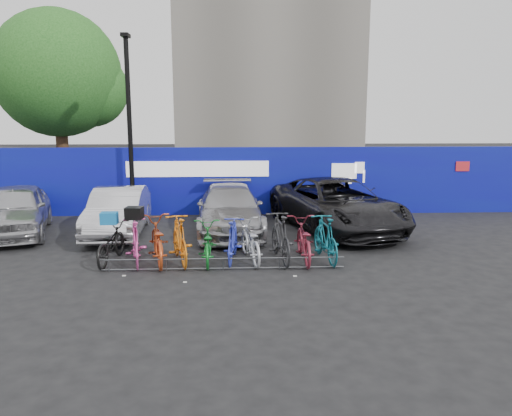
{
  "coord_description": "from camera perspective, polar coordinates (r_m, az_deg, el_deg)",
  "views": [
    {
      "loc": [
        0.25,
        -11.64,
        3.53
      ],
      "look_at": [
        0.87,
        2.0,
        0.97
      ],
      "focal_mm": 35.0,
      "sensor_mm": 36.0,
      "label": 1
    }
  ],
  "objects": [
    {
      "name": "bike_6",
      "position": [
        12.16,
        -0.72,
        -3.81
      ],
      "size": [
        1.01,
        1.99,
        1.0
      ],
      "primitive_type": "imported",
      "rotation": [
        0.0,
        0.0,
        3.33
      ],
      "color": "#B8BBC1",
      "rests_on": "ground"
    },
    {
      "name": "hoarding",
      "position": [
        17.79,
        -3.38,
        3.1
      ],
      "size": [
        22.0,
        0.18,
        2.4
      ],
      "color": "#0C0B9A",
      "rests_on": "ground"
    },
    {
      "name": "tree",
      "position": [
        22.86,
        -21.14,
        13.8
      ],
      "size": [
        5.4,
        5.2,
        7.8
      ],
      "color": "#382314",
      "rests_on": "ground"
    },
    {
      "name": "bike_3",
      "position": [
        12.12,
        -8.72,
        -3.6
      ],
      "size": [
        1.02,
        1.99,
        1.15
      ],
      "primitive_type": "imported",
      "rotation": [
        0.0,
        0.0,
        3.4
      ],
      "color": "orange",
      "rests_on": "ground"
    },
    {
      "name": "lamppost",
      "position": [
        17.39,
        -14.26,
        9.46
      ],
      "size": [
        0.25,
        0.5,
        6.11
      ],
      "color": "black",
      "rests_on": "ground"
    },
    {
      "name": "bike_4",
      "position": [
        12.1,
        -5.62,
        -4.03
      ],
      "size": [
        0.72,
        1.84,
        0.95
      ],
      "primitive_type": "imported",
      "rotation": [
        0.0,
        0.0,
        3.19
      ],
      "color": "#127424",
      "rests_on": "ground"
    },
    {
      "name": "bike_5",
      "position": [
        12.13,
        -2.67,
        -3.71
      ],
      "size": [
        0.68,
        1.8,
        1.06
      ],
      "primitive_type": "imported",
      "rotation": [
        0.0,
        0.0,
        3.03
      ],
      "color": "#2934B5",
      "rests_on": "ground"
    },
    {
      "name": "cargo_topcase",
      "position": [
        12.12,
        -13.74,
        -0.56
      ],
      "size": [
        0.42,
        0.38,
        0.28
      ],
      "primitive_type": "cube",
      "rotation": [
        0.0,
        0.0,
        -0.1
      ],
      "color": "black",
      "rests_on": "bike_1"
    },
    {
      "name": "bike_2",
      "position": [
        12.26,
        -11.27,
        -3.66
      ],
      "size": [
        1.17,
        2.2,
        1.1
      ],
      "primitive_type": "imported",
      "rotation": [
        0.0,
        0.0,
        3.36
      ],
      "color": "#B14019",
      "rests_on": "ground"
    },
    {
      "name": "bike_8",
      "position": [
        12.22,
        5.42,
        -3.68
      ],
      "size": [
        0.7,
        1.98,
        1.04
      ],
      "primitive_type": "imported",
      "rotation": [
        0.0,
        0.0,
        3.15
      ],
      "color": "maroon",
      "rests_on": "ground"
    },
    {
      "name": "bike_9",
      "position": [
        12.28,
        7.94,
        -3.47
      ],
      "size": [
        0.75,
        1.91,
        1.12
      ],
      "primitive_type": "imported",
      "rotation": [
        0.0,
        0.0,
        3.26
      ],
      "color": "#106473",
      "rests_on": "ground"
    },
    {
      "name": "car_2",
      "position": [
        15.24,
        -3.03,
        -0.11
      ],
      "size": [
        2.14,
        4.86,
        1.39
      ],
      "primitive_type": "imported",
      "rotation": [
        0.0,
        0.0,
        0.04
      ],
      "color": "#9A9A9F",
      "rests_on": "ground"
    },
    {
      "name": "car_3",
      "position": [
        15.59,
        9.17,
        0.37
      ],
      "size": [
        4.06,
        6.19,
        1.58
      ],
      "primitive_type": "imported",
      "rotation": [
        0.0,
        0.0,
        0.27
      ],
      "color": "black",
      "rests_on": "ground"
    },
    {
      "name": "bike_rack",
      "position": [
        11.54,
        -3.77,
        -6.35
      ],
      "size": [
        5.6,
        0.03,
        0.3
      ],
      "color": "#595B60",
      "rests_on": "ground"
    },
    {
      "name": "bike_7",
      "position": [
        12.14,
        2.82,
        -3.38
      ],
      "size": [
        0.8,
        2.03,
        1.19
      ],
      "primitive_type": "imported",
      "rotation": [
        0.0,
        0.0,
        3.27
      ],
      "color": "#2A2A2D",
      "rests_on": "ground"
    },
    {
      "name": "car_1",
      "position": [
        15.4,
        -15.46,
        -0.39
      ],
      "size": [
        1.65,
        4.24,
        1.38
      ],
      "primitive_type": "imported",
      "rotation": [
        0.0,
        0.0,
        0.05
      ],
      "color": "silver",
      "rests_on": "ground"
    },
    {
      "name": "cargo_crate",
      "position": [
        12.4,
        -16.43,
        -1.13
      ],
      "size": [
        0.4,
        0.31,
        0.28
      ],
      "primitive_type": "cube",
      "rotation": [
        0.0,
        0.0,
        0.03
      ],
      "color": "#136BB0",
      "rests_on": "bike_0"
    },
    {
      "name": "ground",
      "position": [
        12.16,
        -3.71,
        -6.26
      ],
      "size": [
        100.0,
        100.0,
        0.0
      ],
      "primitive_type": "plane",
      "color": "black",
      "rests_on": "ground"
    },
    {
      "name": "bike_0",
      "position": [
        12.54,
        -16.29,
        -3.89
      ],
      "size": [
        0.82,
        1.88,
        0.96
      ],
      "primitive_type": "imported",
      "rotation": [
        0.0,
        0.0,
        3.04
      ],
      "color": "black",
      "rests_on": "ground"
    },
    {
      "name": "car_0",
      "position": [
        16.4,
        -25.79,
        -0.22
      ],
      "size": [
        2.84,
        4.69,
        1.49
      ],
      "primitive_type": "imported",
      "rotation": [
        0.0,
        0.0,
        0.26
      ],
      "color": "#A8A8AD",
      "rests_on": "ground"
    },
    {
      "name": "bike_1",
      "position": [
        12.27,
        -13.6,
        -3.73
      ],
      "size": [
        0.9,
        1.9,
        1.1
      ],
      "primitive_type": "imported",
      "rotation": [
        0.0,
        0.0,
        3.36
      ],
      "color": "#EB49A4",
      "rests_on": "ground"
    }
  ]
}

